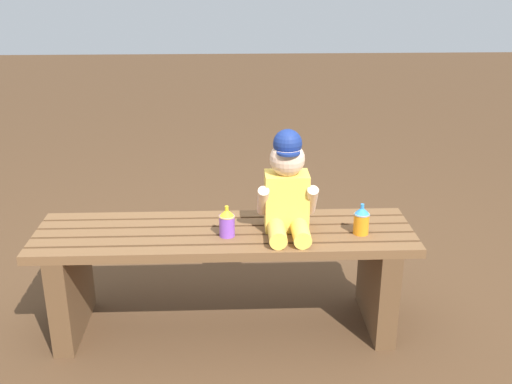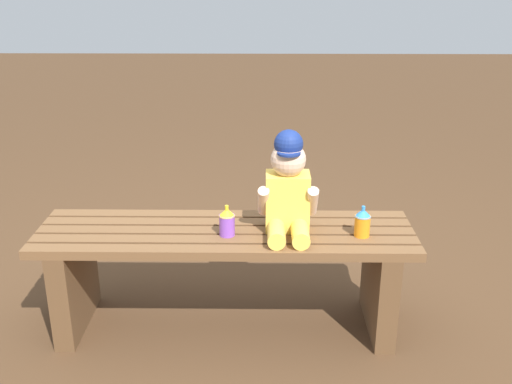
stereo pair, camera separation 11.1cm
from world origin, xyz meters
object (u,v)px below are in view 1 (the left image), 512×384
(park_bench, at_px, (225,263))
(sippy_cup_left, at_px, (227,222))
(child_figure, at_px, (287,188))
(sippy_cup_right, at_px, (361,220))

(park_bench, distance_m, sippy_cup_left, 0.21)
(child_figure, height_order, sippy_cup_right, child_figure)
(child_figure, bearing_deg, park_bench, 179.48)
(child_figure, height_order, sippy_cup_left, child_figure)
(child_figure, bearing_deg, sippy_cup_left, -168.55)
(park_bench, distance_m, sippy_cup_right, 0.57)
(park_bench, xyz_separation_m, sippy_cup_right, (0.53, -0.05, 0.20))
(park_bench, xyz_separation_m, sippy_cup_left, (0.01, -0.05, 0.20))
(sippy_cup_left, bearing_deg, child_figure, 11.45)
(park_bench, relative_size, sippy_cup_right, 12.04)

